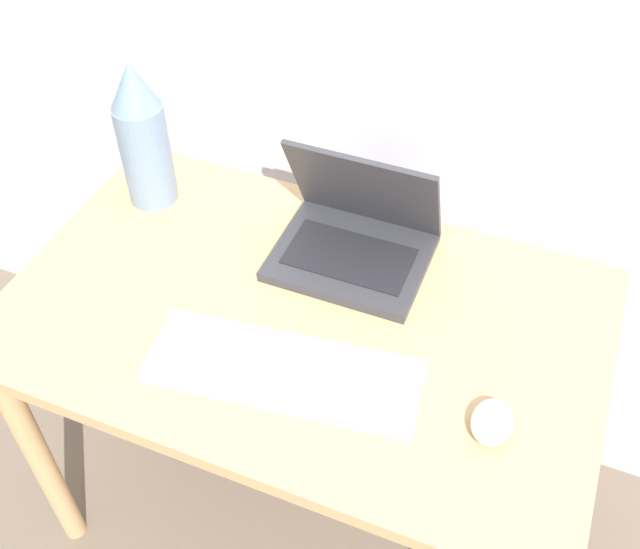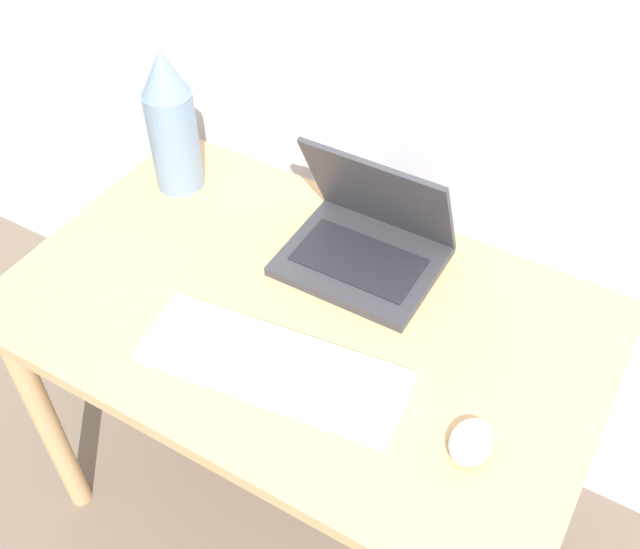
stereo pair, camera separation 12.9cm
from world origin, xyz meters
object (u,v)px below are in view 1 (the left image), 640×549
Objects in this scene: keyboard at (284,370)px; vase at (142,136)px; mouse at (492,422)px; laptop at (356,233)px.

vase is (-0.45, 0.32, 0.15)m from keyboard.
keyboard is 0.57m from vase.
vase reaches higher than mouse.
mouse is at bearing -20.70° from vase.
laptop is at bearing -0.29° from vase.
vase reaches higher than keyboard.
vase is at bearing 143.88° from keyboard.
vase is at bearing 159.30° from mouse.
laptop is 0.45m from mouse.
laptop is 0.47m from vase.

